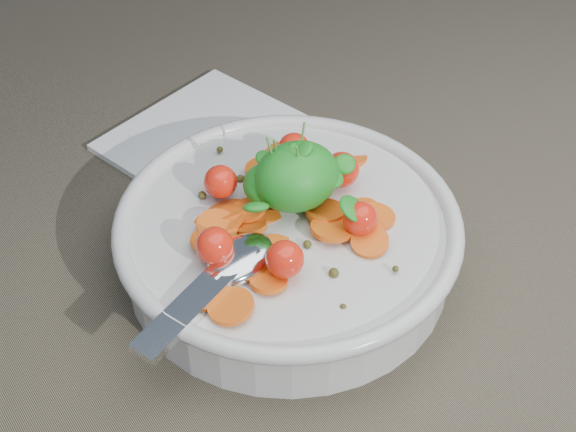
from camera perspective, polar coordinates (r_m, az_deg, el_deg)
ground at (r=0.62m, az=0.08°, el=-3.09°), size 6.00×6.00×0.00m
bowl at (r=0.59m, az=-0.02°, el=-1.53°), size 0.27×0.25×0.11m
napkin at (r=0.73m, az=-5.70°, el=5.60°), size 0.19×0.18×0.01m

